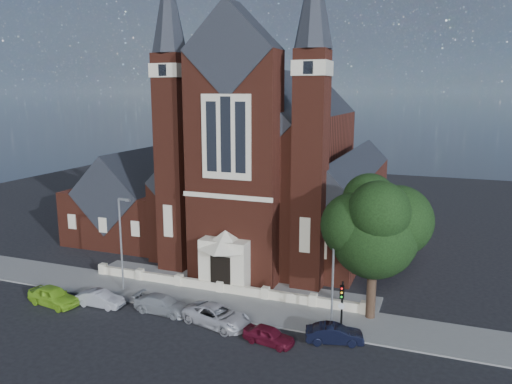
% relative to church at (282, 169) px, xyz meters
% --- Properties ---
extents(ground, '(120.00, 120.00, 0.00)m').
position_rel_church_xyz_m(ground, '(0.00, -7.94, -8.19)').
color(ground, black).
rests_on(ground, ground).
extents(pavement_strip, '(60.00, 5.00, 0.12)m').
position_rel_church_xyz_m(pavement_strip, '(0.00, -18.44, -8.19)').
color(pavement_strip, slate).
rests_on(pavement_strip, ground).
extents(forecourt_paving, '(26.00, 3.00, 0.14)m').
position_rel_church_xyz_m(forecourt_paving, '(0.00, -14.44, -8.19)').
color(forecourt_paving, slate).
rests_on(forecourt_paving, ground).
extents(forecourt_wall, '(24.00, 0.40, 0.90)m').
position_rel_church_xyz_m(forecourt_wall, '(0.00, -16.44, -8.19)').
color(forecourt_wall, beige).
rests_on(forecourt_wall, ground).
extents(church, '(20.01, 34.90, 29.20)m').
position_rel_church_xyz_m(church, '(0.00, 0.00, 0.00)').
color(church, '#502015').
rests_on(church, ground).
extents(parish_hall, '(12.00, 12.20, 10.24)m').
position_rel_church_xyz_m(parish_hall, '(-16.00, -4.94, -4.17)').
color(parish_hall, '#502015').
rests_on(parish_hall, ground).
extents(street_tree, '(6.40, 6.60, 10.70)m').
position_rel_church_xyz_m(street_tree, '(12.60, -17.23, -1.23)').
color(street_tree, black).
rests_on(street_tree, ground).
extents(street_lamp_left, '(1.16, 0.22, 8.09)m').
position_rel_church_xyz_m(street_lamp_left, '(-7.91, -18.94, -3.59)').
color(street_lamp_left, gray).
rests_on(street_lamp_left, ground).
extents(street_lamp_right, '(1.16, 0.22, 8.09)m').
position_rel_church_xyz_m(street_lamp_right, '(10.09, -18.94, -3.59)').
color(street_lamp_right, gray).
rests_on(street_lamp_right, ground).
extents(traffic_signal, '(0.28, 0.42, 4.00)m').
position_rel_church_xyz_m(traffic_signal, '(11.00, -20.52, -5.60)').
color(traffic_signal, black).
rests_on(traffic_signal, ground).
extents(car_lime_van, '(4.72, 2.45, 1.53)m').
position_rel_church_xyz_m(car_lime_van, '(-11.38, -23.44, -7.42)').
color(car_lime_van, '#89C627').
rests_on(car_lime_van, ground).
extents(car_silver_a, '(3.86, 1.43, 1.26)m').
position_rel_church_xyz_m(car_silver_a, '(-7.75, -22.31, -7.55)').
color(car_silver_a, gray).
rests_on(car_silver_a, ground).
extents(car_silver_b, '(4.68, 2.06, 1.34)m').
position_rel_church_xyz_m(car_silver_b, '(-2.55, -21.55, -7.52)').
color(car_silver_b, '#93979A').
rests_on(car_silver_b, ground).
extents(car_white_suv, '(5.69, 3.64, 1.46)m').
position_rel_church_xyz_m(car_white_suv, '(2.25, -21.98, -7.46)').
color(car_white_suv, silver).
rests_on(car_white_suv, ground).
extents(car_dark_red, '(3.77, 2.05, 1.22)m').
position_rel_church_xyz_m(car_dark_red, '(6.66, -23.23, -7.58)').
color(car_dark_red, '#5C0F21').
rests_on(car_dark_red, ground).
extents(car_navy, '(4.10, 2.37, 1.28)m').
position_rel_church_xyz_m(car_navy, '(10.77, -21.56, -7.55)').
color(car_navy, black).
rests_on(car_navy, ground).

